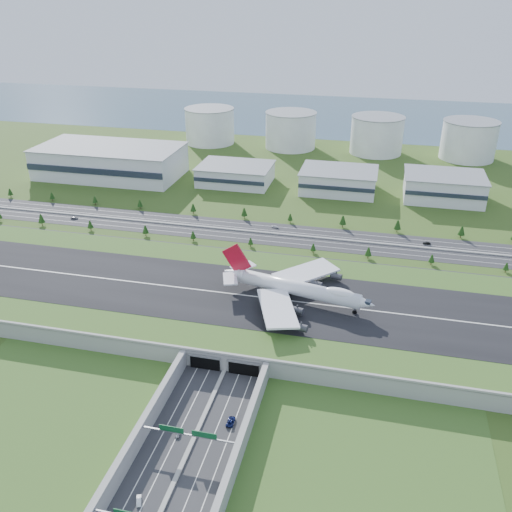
% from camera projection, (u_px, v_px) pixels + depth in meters
% --- Properties ---
extents(ground, '(1200.00, 1200.00, 0.00)m').
position_uv_depth(ground, '(252.00, 310.00, 274.33)').
color(ground, '#2E4515').
rests_on(ground, ground).
extents(airfield_deck, '(520.00, 100.00, 9.20)m').
position_uv_depth(airfield_deck, '(252.00, 303.00, 272.42)').
color(airfield_deck, gray).
rests_on(airfield_deck, ground).
extents(underpass_road, '(38.80, 120.40, 8.00)m').
position_uv_depth(underpass_road, '(184.00, 452.00, 186.17)').
color(underpass_road, '#28282B').
rests_on(underpass_road, ground).
extents(sign_gantry_near, '(38.70, 0.70, 9.80)m').
position_uv_depth(sign_gantry_near, '(188.00, 435.00, 188.42)').
color(sign_gantry_near, gray).
rests_on(sign_gantry_near, ground).
extents(north_expressway, '(560.00, 36.00, 0.12)m').
position_uv_depth(north_expressway, '(286.00, 235.00, 357.08)').
color(north_expressway, '#28282B').
rests_on(north_expressway, ground).
extents(tree_row, '(500.13, 48.73, 8.45)m').
position_uv_depth(tree_row, '(309.00, 229.00, 353.63)').
color(tree_row, '#3D2819').
rests_on(tree_row, ground).
extents(hangar_west, '(120.00, 60.00, 25.00)m').
position_uv_depth(hangar_west, '(110.00, 161.00, 464.74)').
color(hangar_west, silver).
rests_on(hangar_west, ground).
extents(hangar_mid_a, '(58.00, 42.00, 15.00)m').
position_uv_depth(hangar_mid_a, '(236.00, 174.00, 448.82)').
color(hangar_mid_a, silver).
rests_on(hangar_mid_a, ground).
extents(hangar_mid_b, '(58.00, 42.00, 17.00)m').
position_uv_depth(hangar_mid_b, '(338.00, 181.00, 430.98)').
color(hangar_mid_b, silver).
rests_on(hangar_mid_b, ground).
extents(hangar_mid_c, '(58.00, 42.00, 19.00)m').
position_uv_depth(hangar_mid_c, '(443.00, 187.00, 414.17)').
color(hangar_mid_c, silver).
rests_on(hangar_mid_c, ground).
extents(fuel_tank_a, '(50.00, 50.00, 35.00)m').
position_uv_depth(fuel_tank_a, '(210.00, 126.00, 561.20)').
color(fuel_tank_a, silver).
rests_on(fuel_tank_a, ground).
extents(fuel_tank_b, '(50.00, 50.00, 35.00)m').
position_uv_depth(fuel_tank_b, '(291.00, 130.00, 543.81)').
color(fuel_tank_b, silver).
rests_on(fuel_tank_b, ground).
extents(fuel_tank_c, '(50.00, 50.00, 35.00)m').
position_uv_depth(fuel_tank_c, '(377.00, 135.00, 526.42)').
color(fuel_tank_c, silver).
rests_on(fuel_tank_c, ground).
extents(fuel_tank_d, '(50.00, 50.00, 35.00)m').
position_uv_depth(fuel_tank_d, '(469.00, 140.00, 509.03)').
color(fuel_tank_d, silver).
rests_on(fuel_tank_d, ground).
extents(bay_water, '(1200.00, 260.00, 0.06)m').
position_uv_depth(bay_water, '(340.00, 115.00, 692.57)').
color(bay_water, '#355266').
rests_on(bay_water, ground).
extents(boeing_747, '(78.85, 73.81, 24.64)m').
position_uv_depth(boeing_747, '(296.00, 288.00, 264.75)').
color(boeing_747, white).
rests_on(boeing_747, airfield_deck).
extents(car_0, '(1.91, 4.03, 1.33)m').
position_uv_depth(car_0, '(178.00, 434.00, 197.39)').
color(car_0, '#A2A1A6').
rests_on(car_0, ground).
extents(car_1, '(3.05, 4.52, 1.41)m').
position_uv_depth(car_1, '(139.00, 501.00, 171.72)').
color(car_1, white).
rests_on(car_1, ground).
extents(car_2, '(2.87, 6.01, 1.65)m').
position_uv_depth(car_2, '(231.00, 421.00, 202.81)').
color(car_2, '#0D1543').
rests_on(car_2, ground).
extents(car_4, '(5.24, 2.74, 1.70)m').
position_uv_depth(car_4, '(74.00, 218.00, 381.56)').
color(car_4, slate).
rests_on(car_4, ground).
extents(car_5, '(4.83, 2.02, 1.55)m').
position_uv_depth(car_5, '(427.00, 243.00, 343.78)').
color(car_5, black).
rests_on(car_5, ground).
extents(car_7, '(5.36, 3.17, 1.46)m').
position_uv_depth(car_7, '(275.00, 227.00, 367.88)').
color(car_7, white).
rests_on(car_7, ground).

